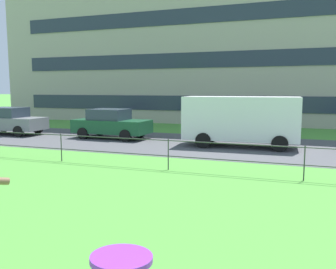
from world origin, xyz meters
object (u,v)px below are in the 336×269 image
object	(u,v)px
car_dark_green_left	(111,124)
frisbee	(121,259)
car_grey_far_right	(10,121)
apartment_building_background	(201,7)
panel_van_center	(241,118)

from	to	relation	value
car_dark_green_left	frisbee	bearing A→B (deg)	-61.04
car_grey_far_right	apartment_building_background	distance (m)	18.31
car_dark_green_left	panel_van_center	xyz separation A→B (m)	(6.82, -0.46, 0.49)
car_grey_far_right	frisbee	bearing A→B (deg)	-45.12
frisbee	apartment_building_background	bearing A→B (deg)	104.08
apartment_building_background	panel_van_center	bearing A→B (deg)	-68.35
frisbee	apartment_building_background	xyz separation A→B (m)	(-7.29, 29.07, 7.64)
car_dark_green_left	panel_van_center	world-z (taller)	panel_van_center
panel_van_center	car_dark_green_left	bearing A→B (deg)	176.17
car_grey_far_right	panel_van_center	size ratio (longest dim) A/B	0.80
car_grey_far_right	car_dark_green_left	size ratio (longest dim) A/B	1.00
car_grey_far_right	car_dark_green_left	world-z (taller)	same
frisbee	car_grey_far_right	world-z (taller)	frisbee
car_grey_far_right	car_dark_green_left	xyz separation A→B (m)	(6.29, 0.46, 0.00)
panel_van_center	apartment_building_background	bearing A→B (deg)	111.65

